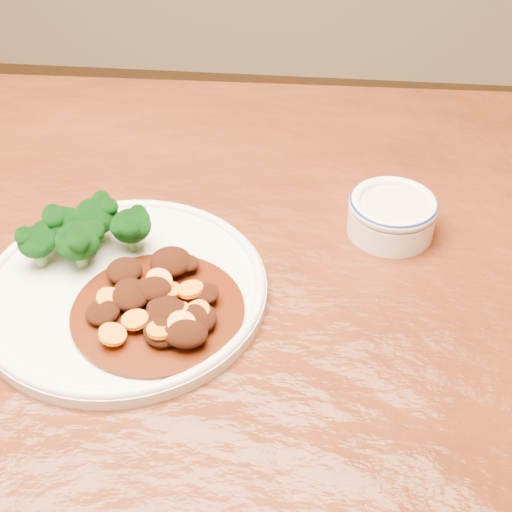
{
  "coord_description": "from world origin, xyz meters",
  "views": [
    {
      "loc": [
        0.24,
        -0.6,
        1.29
      ],
      "look_at": [
        0.18,
        -0.0,
        0.77
      ],
      "focal_mm": 50.0,
      "sensor_mm": 36.0,
      "label": 1
    }
  ],
  "objects": [
    {
      "name": "dinner_plate",
      "position": [
        0.04,
        -0.06,
        0.76
      ],
      "size": [
        0.31,
        0.31,
        0.02
      ],
      "rotation": [
        0.0,
        0.0,
        0.32
      ],
      "color": "white",
      "rests_on": "dining_table"
    },
    {
      "name": "dining_table",
      "position": [
        -0.0,
        0.0,
        0.67
      ],
      "size": [
        1.52,
        0.93,
        0.75
      ],
      "rotation": [
        0.0,
        0.0,
        0.02
      ],
      "color": "#59250F",
      "rests_on": "ground"
    },
    {
      "name": "mince_stew",
      "position": [
        0.09,
        -0.09,
        0.78
      ],
      "size": [
        0.18,
        0.18,
        0.03
      ],
      "color": "#451207",
      "rests_on": "dinner_plate"
    },
    {
      "name": "broccoli_florets",
      "position": [
        -0.01,
        -0.0,
        0.8
      ],
      "size": [
        0.14,
        0.09,
        0.05
      ],
      "color": "#608E49",
      "rests_on": "dinner_plate"
    },
    {
      "name": "dip_bowl",
      "position": [
        0.33,
        0.08,
        0.78
      ],
      "size": [
        0.11,
        0.11,
        0.05
      ],
      "rotation": [
        0.0,
        0.0,
        0.04
      ],
      "color": "white",
      "rests_on": "dining_table"
    }
  ]
}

